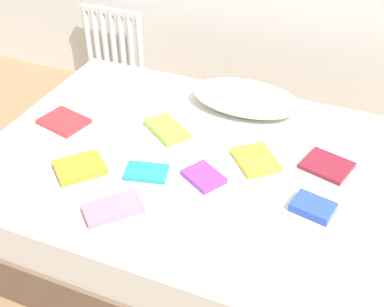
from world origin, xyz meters
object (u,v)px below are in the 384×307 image
Objects in this scene: pillow at (246,98)px; textbook_purple at (204,177)px; textbook_maroon at (327,165)px; textbook_blue at (313,207)px; bed at (188,195)px; radiator at (113,43)px; textbook_teal at (147,172)px; textbook_orange at (80,168)px; textbook_lime at (167,129)px; textbook_yellow at (256,160)px; textbook_red at (64,121)px; textbook_pink at (113,208)px.

pillow reaches higher than textbook_purple.
pillow is 3.35× the size of textbook_purple.
textbook_blue is (-0.00, -0.32, 0.01)m from textbook_maroon.
bed is 0.71m from textbook_maroon.
radiator is 2.03m from textbook_maroon.
textbook_purple is at bearing -133.64° from textbook_maroon.
radiator is 1.71m from textbook_teal.
textbook_purple is at bearing -32.53° from textbook_orange.
textbook_orange is at bearing -145.59° from bed.
textbook_blue is (1.06, 0.14, 0.00)m from textbook_orange.
textbook_lime is 1.15× the size of textbook_maroon.
pillow reaches higher than textbook_blue.
textbook_lime is 0.50m from textbook_yellow.
textbook_teal is at bearing -5.88° from textbook_red.
textbook_red is (-0.29, 0.30, -0.00)m from textbook_orange.
radiator is 2.21× the size of textbook_red.
textbook_orange is (0.68, -1.49, 0.13)m from radiator.
textbook_lime is at bearing 172.00° from textbook_blue.
textbook_purple is (0.28, 0.34, -0.00)m from textbook_pink.
bed is 3.83× the size of radiator.
textbook_teal is (0.59, -0.21, -0.00)m from textbook_red.
textbook_yellow is 0.33m from textbook_maroon.
textbook_lime is 1.12× the size of textbook_yellow.
textbook_teal is at bearing -134.54° from textbook_purple.
pillow reaches higher than bed.
textbook_yellow reaches higher than textbook_teal.
textbook_red is 0.63m from textbook_teal.
textbook_blue is 0.97× the size of textbook_purple.
textbook_yellow reaches higher than bed.
textbook_lime is at bearing 27.94° from textbook_red.
radiator is at bearing 121.67° from textbook_red.
textbook_lime is at bearing 12.61° from textbook_orange.
textbook_yellow is 0.93× the size of textbook_red.
textbook_maroon is 1.24× the size of textbook_blue.
textbook_orange is 0.93× the size of textbook_red.
textbook_orange is 1.12× the size of textbook_teal.
pillow is at bearing 139.56° from textbook_blue.
textbook_maroon is at bearing 101.24° from textbook_blue.
textbook_teal is (-0.44, -0.28, -0.00)m from textbook_yellow.
textbook_maroon is at bearing -34.01° from pillow.
textbook_lime is at bearing -48.64° from radiator.
textbook_orange is 0.83m from textbook_yellow.
textbook_pink is (-0.15, -0.47, 0.27)m from bed.
textbook_teal is at bearing 38.99° from textbook_pink.
bed is at bearing 26.17° from textbook_pink.
bed is 0.70m from textbook_blue.
radiator is 2.20m from textbook_blue.
bed is 11.57× the size of textbook_blue.
textbook_red is 1.37× the size of textbook_blue.
textbook_orange is at bearing -104.39° from textbook_yellow.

